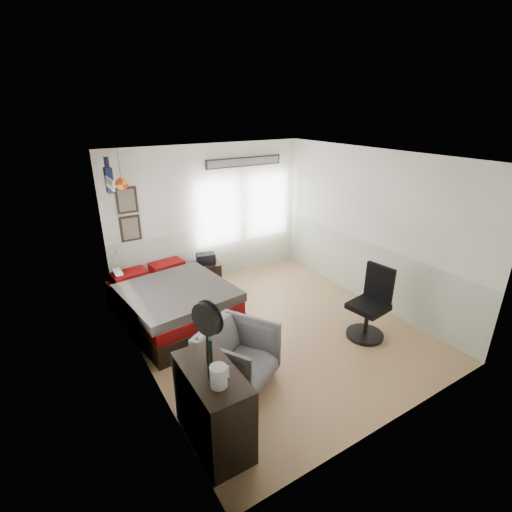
% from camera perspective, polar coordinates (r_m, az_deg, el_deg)
% --- Properties ---
extents(ground_plane, '(4.00, 4.50, 0.01)m').
position_cam_1_polar(ground_plane, '(6.07, 2.84, -11.19)').
color(ground_plane, tan).
extents(room_shell, '(4.02, 4.52, 2.71)m').
position_cam_1_polar(room_shell, '(5.47, 1.37, 3.82)').
color(room_shell, beige).
rests_on(room_shell, ground_plane).
extents(wall_decor, '(3.55, 1.32, 1.44)m').
position_cam_1_polar(wall_decor, '(6.50, -15.17, 10.46)').
color(wall_decor, black).
rests_on(wall_decor, room_shell).
extents(bed, '(1.73, 2.29, 0.68)m').
position_cam_1_polar(bed, '(6.26, -12.76, -7.05)').
color(bed, black).
rests_on(bed, ground_plane).
extents(dresser, '(0.48, 1.00, 0.90)m').
position_cam_1_polar(dresser, '(4.15, -6.63, -21.99)').
color(dresser, black).
rests_on(dresser, ground_plane).
extents(armchair, '(1.16, 1.17, 0.78)m').
position_cam_1_polar(armchair, '(4.85, -2.80, -15.17)').
color(armchair, slate).
rests_on(armchair, ground_plane).
extents(nightstand, '(0.57, 0.49, 0.50)m').
position_cam_1_polar(nightstand, '(7.32, -7.58, -2.95)').
color(nightstand, black).
rests_on(nightstand, ground_plane).
extents(task_chair, '(0.57, 0.57, 1.14)m').
position_cam_1_polar(task_chair, '(5.95, 17.17, -7.77)').
color(task_chair, black).
rests_on(task_chair, ground_plane).
extents(kettle, '(0.19, 0.16, 0.22)m').
position_cam_1_polar(kettle, '(3.61, -5.77, -17.93)').
color(kettle, silver).
rests_on(kettle, dresser).
extents(bottle, '(0.07, 0.07, 0.27)m').
position_cam_1_polar(bottle, '(3.88, -7.22, -14.22)').
color(bottle, black).
rests_on(bottle, dresser).
extents(stand_fan, '(0.19, 0.33, 0.82)m').
position_cam_1_polar(stand_fan, '(3.40, -7.52, -9.76)').
color(stand_fan, black).
rests_on(stand_fan, dresser).
extents(black_bag, '(0.39, 0.30, 0.20)m').
position_cam_1_polar(black_bag, '(7.18, -7.72, -0.40)').
color(black_bag, black).
rests_on(black_bag, nightstand).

